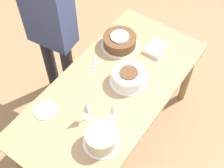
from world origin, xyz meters
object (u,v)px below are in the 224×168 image
at_px(cake_front_chocolate, 120,41).
at_px(wine_glass_near, 87,107).
at_px(cake_back_decorated, 101,138).
at_px(wine_glass_far, 112,110).
at_px(cake_center_white, 129,77).
at_px(person_cutting, 50,24).

height_order(cake_front_chocolate, wine_glass_near, wine_glass_near).
distance_m(cake_back_decorated, wine_glass_far, 0.21).
distance_m(cake_center_white, wine_glass_near, 0.46).
bearing_deg(cake_back_decorated, wine_glass_near, -116.88).
xyz_separation_m(cake_back_decorated, wine_glass_near, (-0.10, -0.19, 0.08)).
height_order(cake_center_white, cake_front_chocolate, cake_center_white).
relative_size(cake_center_white, person_cutting, 0.19).
xyz_separation_m(cake_back_decorated, wine_glass_far, (-0.19, -0.05, 0.06)).
distance_m(wine_glass_near, wine_glass_far, 0.18).
height_order(wine_glass_near, person_cutting, person_cutting).
bearing_deg(wine_glass_far, person_cutting, -112.27).
xyz_separation_m(cake_center_white, wine_glass_near, (0.45, -0.05, 0.09)).
xyz_separation_m(cake_center_white, wine_glass_far, (0.35, 0.10, 0.07)).
distance_m(cake_center_white, person_cutting, 0.80).
relative_size(wine_glass_far, person_cutting, 0.12).
xyz_separation_m(cake_back_decorated, person_cutting, (-0.56, -0.94, 0.10)).
height_order(cake_center_white, person_cutting, person_cutting).
relative_size(wine_glass_near, person_cutting, 0.13).
distance_m(cake_front_chocolate, wine_glass_far, 0.74).
bearing_deg(wine_glass_far, cake_front_chocolate, -149.54).
bearing_deg(wine_glass_near, wine_glass_far, 122.80).
bearing_deg(person_cutting, wine_glass_far, -28.72).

